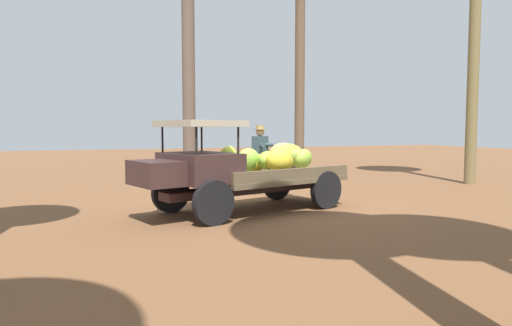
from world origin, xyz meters
TOP-DOWN VIEW (x-y plane):
  - ground_plane at (0.00, 0.00)m, footprint 60.00×60.00m
  - truck at (0.73, 0.23)m, footprint 4.66×2.82m
  - farmer at (-0.55, -1.97)m, footprint 0.58×0.55m
  - wooden_crate at (-1.52, -0.32)m, footprint 0.63×0.62m
  - loose_banana_bunch at (0.58, -2.14)m, footprint 0.69×0.69m

SIDE VIEW (x-z plane):
  - ground_plane at x=0.00m, z-range 0.00..0.00m
  - loose_banana_bunch at x=0.58m, z-range -0.01..0.35m
  - wooden_crate at x=-1.52m, z-range 0.00..0.47m
  - truck at x=0.73m, z-range -0.03..1.81m
  - farmer at x=-0.55m, z-range 0.13..1.90m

